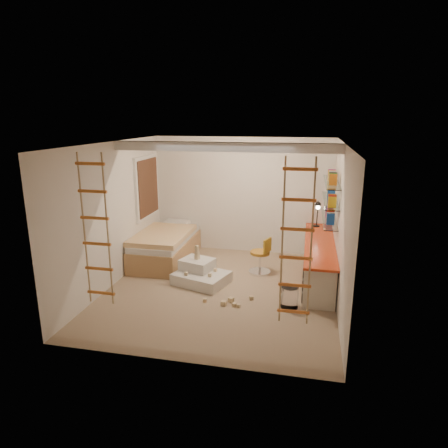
% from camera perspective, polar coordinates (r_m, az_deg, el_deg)
% --- Properties ---
extents(floor, '(4.50, 4.50, 0.00)m').
position_cam_1_polar(floor, '(7.31, -0.50, -9.35)').
color(floor, '#92775E').
rests_on(floor, ground).
extents(ceiling_beam, '(4.00, 0.18, 0.16)m').
position_cam_1_polar(ceiling_beam, '(6.96, 0.00, 10.95)').
color(ceiling_beam, white).
rests_on(ceiling_beam, ceiling).
extents(window_frame, '(0.06, 1.15, 1.35)m').
position_cam_1_polar(window_frame, '(8.82, -11.00, 5.20)').
color(window_frame, white).
rests_on(window_frame, wall_left).
extents(window_blind, '(0.02, 1.00, 1.20)m').
position_cam_1_polar(window_blind, '(8.80, -10.76, 5.19)').
color(window_blind, '#4C2D1E').
rests_on(window_blind, window_frame).
extents(rope_ladder_left, '(0.41, 0.04, 2.13)m').
position_cam_1_polar(rope_ladder_left, '(5.71, -17.84, -0.96)').
color(rope_ladder_left, '#BE6B20').
rests_on(rope_ladder_left, ceiling).
extents(rope_ladder_right, '(0.41, 0.04, 2.13)m').
position_cam_1_polar(rope_ladder_right, '(4.97, 10.33, -2.80)').
color(rope_ladder_right, orange).
rests_on(rope_ladder_right, ceiling).
extents(waste_bin, '(0.28, 0.28, 0.35)m').
position_cam_1_polar(waste_bin, '(6.70, 9.36, -10.27)').
color(waste_bin, white).
rests_on(waste_bin, floor).
extents(desk, '(0.56, 2.80, 0.75)m').
position_cam_1_polar(desk, '(7.81, 13.35, -4.93)').
color(desk, red).
rests_on(desk, floor).
extents(shelves, '(0.25, 1.80, 0.71)m').
position_cam_1_polar(shelves, '(7.78, 14.94, 3.30)').
color(shelves, white).
rests_on(shelves, wall_right).
extents(bed, '(1.02, 2.00, 0.69)m').
position_cam_1_polar(bed, '(8.68, -8.31, -3.14)').
color(bed, '#AD7F51').
rests_on(bed, floor).
extents(task_lamp, '(0.14, 0.36, 0.57)m').
position_cam_1_polar(task_lamp, '(8.52, 13.24, 1.91)').
color(task_lamp, black).
rests_on(task_lamp, desk).
extents(swivel_chair, '(0.57, 0.57, 0.74)m').
position_cam_1_polar(swivel_chair, '(7.96, 5.28, -5.18)').
color(swivel_chair, '#B27722').
rests_on(swivel_chair, floor).
extents(play_platform, '(1.11, 0.97, 0.42)m').
position_cam_1_polar(play_platform, '(7.56, -3.42, -7.15)').
color(play_platform, silver).
rests_on(play_platform, floor).
extents(toy_blocks, '(1.32, 1.06, 0.69)m').
position_cam_1_polar(toy_blocks, '(7.12, -1.40, -8.16)').
color(toy_blocks, '#CCB284').
rests_on(toy_blocks, floor).
extents(books, '(0.14, 0.64, 0.92)m').
position_cam_1_polar(books, '(7.76, 14.99, 4.13)').
color(books, '#194CA5').
rests_on(books, shelves).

